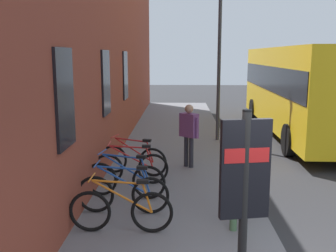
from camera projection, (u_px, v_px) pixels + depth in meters
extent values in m
plane|color=#2D2D30|center=(278.00, 171.00, 10.40)|extent=(60.00, 60.00, 0.00)
cube|color=slate|center=(176.00, 150.00, 12.43)|extent=(24.00, 3.50, 0.12)
cube|color=brown|center=(115.00, 29.00, 12.77)|extent=(22.00, 0.60, 7.82)
cube|color=black|center=(65.00, 99.00, 6.16)|extent=(0.90, 0.06, 1.60)
cube|color=black|center=(106.00, 83.00, 9.60)|extent=(0.90, 0.06, 1.60)
cube|color=black|center=(125.00, 75.00, 13.04)|extent=(0.90, 0.06, 1.60)
torus|color=black|center=(90.00, 211.00, 6.54)|extent=(0.07, 0.72, 0.72)
torus|color=black|center=(152.00, 212.00, 6.50)|extent=(0.07, 0.72, 0.72)
cylinder|color=orange|center=(122.00, 196.00, 6.47)|extent=(0.05, 1.02, 0.58)
cylinder|color=orange|center=(117.00, 182.00, 6.42)|extent=(0.04, 0.85, 0.09)
cylinder|color=orange|center=(147.00, 198.00, 6.45)|extent=(0.04, 0.18, 0.51)
cube|color=black|center=(143.00, 182.00, 6.40)|extent=(0.10, 0.20, 0.06)
cylinder|color=orange|center=(92.00, 177.00, 6.43)|extent=(0.48, 0.03, 0.02)
torus|color=black|center=(95.00, 194.00, 7.34)|extent=(0.08, 0.72, 0.72)
torus|color=black|center=(150.00, 195.00, 7.28)|extent=(0.08, 0.72, 0.72)
cylinder|color=#1E4CA5|center=(124.00, 181.00, 7.26)|extent=(0.07, 1.02, 0.58)
cylinder|color=#1E4CA5|center=(119.00, 168.00, 7.22)|extent=(0.06, 0.85, 0.09)
cylinder|color=#1E4CA5|center=(146.00, 183.00, 7.24)|extent=(0.04, 0.19, 0.51)
cube|color=black|center=(142.00, 168.00, 7.19)|extent=(0.11, 0.20, 0.06)
cylinder|color=#1E4CA5|center=(97.00, 164.00, 7.23)|extent=(0.48, 0.04, 0.02)
torus|color=black|center=(101.00, 179.00, 8.24)|extent=(0.18, 0.72, 0.72)
torus|color=black|center=(149.00, 182.00, 8.03)|extent=(0.18, 0.72, 0.72)
cylinder|color=#1E4CA5|center=(125.00, 168.00, 8.08)|extent=(0.21, 1.01, 0.58)
cylinder|color=#1E4CA5|center=(122.00, 156.00, 8.05)|extent=(0.18, 0.85, 0.09)
cylinder|color=#1E4CA5|center=(145.00, 170.00, 8.00)|extent=(0.07, 0.19, 0.51)
cube|color=black|center=(141.00, 157.00, 7.96)|extent=(0.13, 0.21, 0.06)
cylinder|color=#1E4CA5|center=(102.00, 152.00, 8.12)|extent=(0.48, 0.11, 0.02)
torus|color=black|center=(108.00, 169.00, 8.96)|extent=(0.09, 0.72, 0.72)
torus|color=black|center=(153.00, 169.00, 8.97)|extent=(0.09, 0.72, 0.72)
cylinder|color=#B21E1E|center=(131.00, 157.00, 8.92)|extent=(0.08, 1.02, 0.58)
cylinder|color=#B21E1E|center=(128.00, 147.00, 8.87)|extent=(0.07, 0.85, 0.09)
cylinder|color=#B21E1E|center=(150.00, 158.00, 8.93)|extent=(0.04, 0.19, 0.51)
cube|color=black|center=(146.00, 146.00, 8.87)|extent=(0.11, 0.20, 0.06)
cylinder|color=#B21E1E|center=(109.00, 144.00, 8.85)|extent=(0.48, 0.04, 0.02)
torus|color=black|center=(114.00, 159.00, 9.82)|extent=(0.24, 0.71, 0.72)
torus|color=black|center=(153.00, 162.00, 9.53)|extent=(0.24, 0.71, 0.72)
cylinder|color=#B21E1E|center=(134.00, 150.00, 9.62)|extent=(0.29, 0.99, 0.58)
cylinder|color=#B21E1E|center=(131.00, 140.00, 9.59)|extent=(0.25, 0.83, 0.09)
cylinder|color=#B21E1E|center=(150.00, 152.00, 9.51)|extent=(0.08, 0.19, 0.51)
cube|color=black|center=(147.00, 140.00, 9.47)|extent=(0.15, 0.22, 0.06)
cylinder|color=#B21E1E|center=(115.00, 136.00, 9.70)|extent=(0.47, 0.15, 0.02)
cylinder|color=black|center=(243.00, 217.00, 4.27)|extent=(0.10, 0.10, 2.40)
cube|color=black|center=(245.00, 169.00, 4.17)|extent=(0.18, 0.56, 1.10)
cube|color=red|center=(246.00, 155.00, 4.14)|extent=(0.18, 0.50, 0.16)
cube|color=yellow|center=(300.00, 87.00, 14.90)|extent=(10.56, 2.76, 3.00)
cube|color=black|center=(301.00, 78.00, 14.83)|extent=(10.35, 2.79, 0.90)
cylinder|color=black|center=(289.00, 140.00, 11.91)|extent=(1.01, 0.27, 1.00)
cylinder|color=black|center=(304.00, 110.00, 18.38)|extent=(1.01, 0.27, 1.00)
cylinder|color=black|center=(253.00, 110.00, 18.51)|extent=(1.01, 0.27, 1.00)
cylinder|color=#26262D|center=(186.00, 151.00, 10.40)|extent=(0.12, 0.12, 0.83)
cylinder|color=#26262D|center=(191.00, 152.00, 10.28)|extent=(0.12, 0.12, 0.83)
cube|color=#723F72|center=(189.00, 125.00, 10.21)|extent=(0.50, 0.52, 0.62)
sphere|color=tan|center=(189.00, 109.00, 10.13)|extent=(0.22, 0.22, 0.22)
cylinder|color=#723F72|center=(181.00, 125.00, 10.40)|extent=(0.10, 0.10, 0.55)
cylinder|color=#723F72|center=(197.00, 128.00, 10.04)|extent=(0.10, 0.10, 0.55)
cylinder|color=#4C724C|center=(244.00, 207.00, 6.56)|extent=(0.12, 0.12, 0.85)
cylinder|color=#4C724C|center=(234.00, 207.00, 6.58)|extent=(0.12, 0.12, 0.85)
cube|color=#334C8C|center=(240.00, 165.00, 6.43)|extent=(0.30, 0.52, 0.64)
sphere|color=#D8AD8C|center=(241.00, 139.00, 6.35)|extent=(0.23, 0.23, 0.23)
cylinder|color=#334C8C|center=(257.00, 168.00, 6.40)|extent=(0.10, 0.10, 0.56)
cylinder|color=#334C8C|center=(224.00, 166.00, 6.48)|extent=(0.10, 0.10, 0.56)
cylinder|color=#333338|center=(219.00, 62.00, 13.24)|extent=(0.12, 0.12, 5.41)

